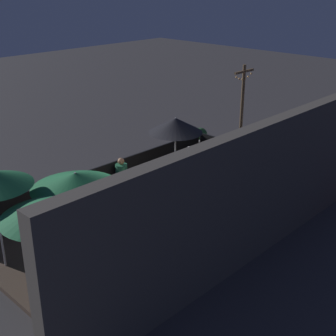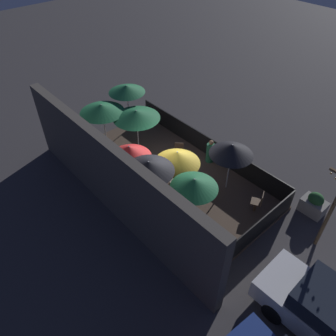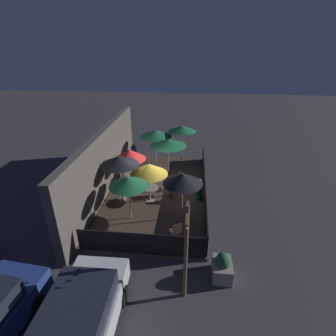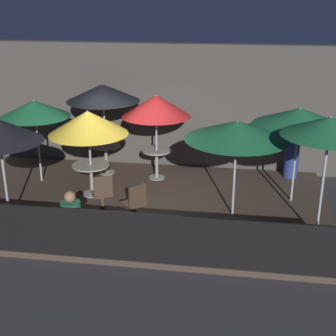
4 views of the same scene
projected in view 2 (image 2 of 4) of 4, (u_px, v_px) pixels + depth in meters
ground_plane at (167, 179)px, 14.33m from camera, size 60.00×60.00×0.00m
patio_deck at (167, 178)px, 14.29m from camera, size 9.19×5.02×0.12m
building_wall at (111, 179)px, 11.84m from camera, size 10.79×0.36×3.39m
fence_front at (207, 145)px, 15.18m from camera, size 8.99×0.05×0.95m
fence_side_left at (254, 233)px, 11.38m from camera, size 0.05×4.82×0.95m
patio_umbrella_0 at (129, 152)px, 12.51m from camera, size 1.71×1.71×2.17m
patio_umbrella_1 at (149, 166)px, 11.49m from camera, size 1.85×1.85×2.36m
patio_umbrella_2 at (177, 157)px, 12.48m from camera, size 1.82×1.82×2.02m
patio_umbrella_3 at (102, 108)px, 14.77m from camera, size 2.04×2.04×2.18m
patio_umbrella_4 at (194, 183)px, 11.23m from camera, size 1.70×1.70×2.08m
patio_umbrella_5 at (127, 89)px, 15.62m from camera, size 1.77×1.77×2.42m
patio_umbrella_6 at (136, 114)px, 14.56m from camera, size 2.13×2.13×2.08m
patio_umbrella_7 at (232, 150)px, 12.46m from camera, size 1.72×1.72×2.23m
dining_table_0 at (132, 177)px, 13.36m from camera, size 0.75×0.75×0.76m
dining_table_1 at (150, 197)px, 12.50m from camera, size 0.77×0.77×0.78m
dining_table_2 at (177, 180)px, 13.24m from camera, size 0.87×0.87×0.75m
patio_chair_0 at (179, 152)px, 14.76m from camera, size 0.57×0.57×0.92m
patio_chair_1 at (185, 163)px, 14.14m from camera, size 0.54×0.54×0.94m
patio_chair_2 at (258, 202)px, 12.42m from camera, size 0.54×0.54×0.95m
patron_0 at (210, 152)px, 14.74m from camera, size 0.53×0.53×1.14m
patron_1 at (77, 146)px, 15.03m from camera, size 0.52×0.52×1.18m
planter_box at (314, 204)px, 12.62m from camera, size 0.93×0.65×0.98m
light_post at (333, 206)px, 10.48m from camera, size 1.10×0.12×3.47m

